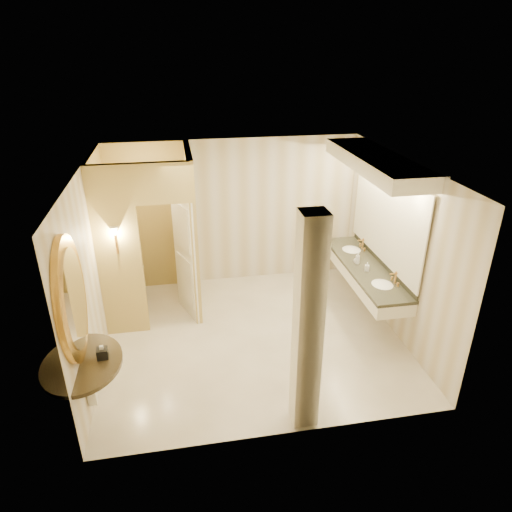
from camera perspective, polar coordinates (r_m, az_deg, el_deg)
The scene contains 16 objects.
floor at distance 7.29m, azimuth -0.39°, elevation -9.98°, with size 4.50×4.50×0.00m, color silver.
ceiling at distance 6.13m, azimuth -0.46°, elevation 11.05°, with size 4.50×4.50×0.00m, color white.
wall_back at distance 8.43m, azimuth -2.74°, elevation 5.45°, with size 4.50×0.02×2.70m, color beige.
wall_front at distance 4.91m, azimuth 3.60°, elevation -10.42°, with size 4.50×0.02×2.70m, color beige.
wall_left at distance 6.64m, azimuth -19.93°, elevation -1.84°, with size 0.02×4.00×2.70m, color beige.
wall_right at distance 7.29m, azimuth 17.29°, elevation 0.99°, with size 0.02×4.00×2.70m, color beige.
toilet_closet at distance 7.39m, azimuth -10.32°, elevation 2.42°, with size 1.50×1.55×2.70m.
wall_sconce at distance 6.83m, azimuth -17.23°, elevation 2.83°, with size 0.14×0.14×0.42m.
vanity at distance 7.40m, azimuth 14.35°, elevation 4.08°, with size 0.75×2.58×2.09m.
console_shelf at distance 5.47m, azimuth -21.54°, elevation -8.26°, with size 1.13×1.13×2.02m.
pillar at distance 5.14m, azimuth 6.51°, elevation -8.73°, with size 0.29×0.29×2.70m, color white.
tissue_box at distance 5.68m, azimuth -18.66°, elevation -11.45°, with size 0.12×0.12×0.12m, color black.
toilet at distance 8.43m, azimuth -15.41°, elevation -2.54°, with size 0.45×0.79×0.80m, color white.
soap_bottle_a at distance 7.49m, azimuth 13.72°, elevation -1.30°, with size 0.07×0.07×0.15m, color beige.
soap_bottle_b at distance 7.72m, azimuth 12.44°, elevation -0.45°, with size 0.09×0.09×0.12m, color silver.
soap_bottle_c at distance 7.67m, azimuth 12.59°, elevation -0.27°, with size 0.08×0.08×0.20m, color #C6B28C.
Camera 1 is at (-1.00, -5.86, 4.22)m, focal length 32.00 mm.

